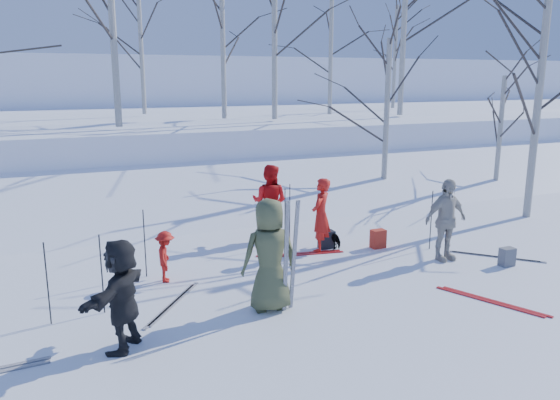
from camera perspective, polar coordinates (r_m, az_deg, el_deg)
name	(u,v)px	position (r m, az deg, el deg)	size (l,w,h in m)	color
ground	(311,283)	(10.40, 3.30, -8.70)	(120.00, 120.00, 0.00)	white
snow_ramp	(208,200)	(16.65, -7.49, -0.02)	(70.00, 9.50, 1.40)	white
snow_plateau	(148,139)	(26.16, -13.60, 6.26)	(70.00, 18.00, 2.20)	white
far_hill	(101,100)	(46.88, -18.17, 9.94)	(90.00, 30.00, 6.00)	white
skier_olive_center	(270,255)	(8.98, -1.09, -5.78)	(0.92, 0.60, 1.89)	#474E2F
skier_red_north	(321,215)	(12.05, 4.29, -1.58)	(0.60, 0.39, 1.65)	red
skier_redor_behind	(270,202)	(12.90, -1.09, -0.23)	(0.88, 0.68, 1.80)	red
skier_red_seated	(166,257)	(10.55, -11.87, -5.81)	(0.63, 0.36, 0.98)	red
skier_cream_east	(446,220)	(11.94, 16.92, -2.00)	(1.02, 0.43, 1.75)	beige
skier_grey_west	(122,295)	(8.07, -16.23, -9.49)	(1.51, 0.48, 1.63)	black
dog	(331,237)	(12.48, 5.38, -3.91)	(0.25, 0.55, 0.47)	black
upright_ski_left	(286,257)	(8.87, 0.63, -6.00)	(0.07, 0.02, 1.90)	silver
upright_ski_right	(294,256)	(8.95, 1.50, -5.82)	(0.07, 0.02, 1.90)	silver
ski_pair_a	(491,301)	(10.26, 21.21, -9.84)	(0.95, 1.82, 0.02)	#A51718
ski_pair_b	(495,257)	(12.71, 21.55, -5.52)	(1.46, 1.51, 0.02)	silver
ski_pair_c	(173,304)	(9.66, -11.14, -10.61)	(1.31, 1.63, 0.02)	silver
ski_pair_d	(300,254)	(12.00, 2.12, -5.66)	(1.91, 0.53, 0.02)	#A51718
ski_pole_a	(145,243)	(10.83, -13.95, -4.43)	(0.02, 0.02, 1.34)	black
ski_pole_b	(431,220)	(12.64, 15.51, -2.05)	(0.02, 0.02, 1.34)	black
ski_pole_c	(102,274)	(9.39, -18.12, -7.37)	(0.02, 0.02, 1.34)	black
ski_pole_d	(47,284)	(9.27, -23.14, -8.05)	(0.02, 0.02, 1.34)	black
ski_pole_e	(285,217)	(12.46, 0.52, -1.79)	(0.02, 0.02, 1.34)	black
ski_pole_f	(290,212)	(12.94, 1.03, -1.24)	(0.02, 0.02, 1.34)	black
ski_pole_g	(446,229)	(11.98, 16.98, -2.96)	(0.02, 0.02, 1.34)	black
backpack_red	(378,239)	(12.60, 10.21, -4.01)	(0.32, 0.22, 0.42)	#AF2B1A
backpack_grey	(507,257)	(12.18, 22.64, -5.51)	(0.30, 0.20, 0.38)	#595B61
backpack_dark	(326,239)	(12.43, 4.88, -4.12)	(0.34, 0.24, 0.40)	black
birch_plateau_a	(274,29)	(21.33, -0.58, 17.40)	(5.25, 5.25, 6.65)	silver
birch_plateau_b	(405,9)	(24.30, 12.91, 18.84)	(6.62, 6.62, 8.60)	silver
birch_plateau_c	(111,3)	(18.85, -17.23, 19.09)	(6.00, 6.00, 7.71)	silver
birch_plateau_e	(141,52)	(24.95, -14.29, 14.80)	(4.31, 4.31, 5.30)	silver
birch_plateau_f	(223,45)	(21.77, -5.99, 15.84)	(4.51, 4.51, 5.59)	silver
birch_plateau_h	(331,55)	(24.18, 5.32, 14.80)	(4.08, 4.08, 4.97)	silver
birch_plateau_i	(395,57)	(29.56, 11.92, 14.37)	(4.19, 4.19, 5.13)	silver
birch_edge_b	(538,99)	(16.24, 25.38, 9.49)	(5.10, 5.10, 6.43)	silver
birch_edge_c	(500,134)	(19.87, 21.99, 6.41)	(3.29, 3.29, 3.84)	silver
birch_edge_e	(386,119)	(17.79, 11.06, 8.28)	(4.08, 4.08, 4.97)	silver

